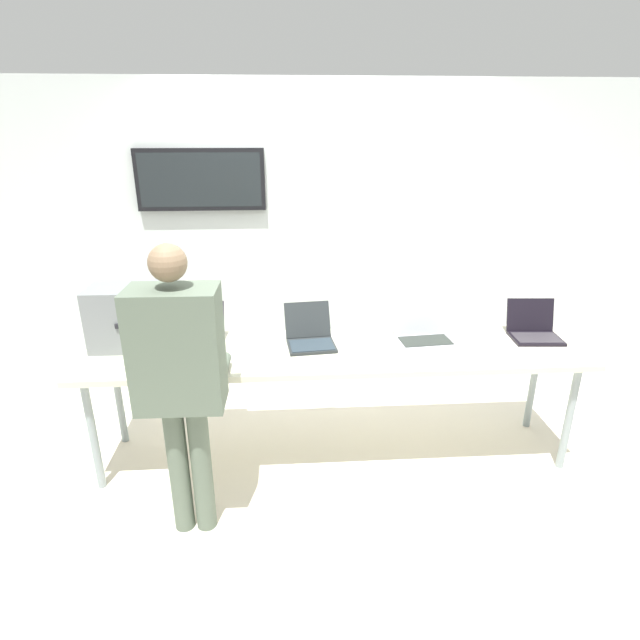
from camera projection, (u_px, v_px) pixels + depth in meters
name	position (u px, v px, depth m)	size (l,w,h in m)	color
ground	(334.00, 455.00, 3.54)	(8.00, 8.00, 0.04)	beige
back_wall	(320.00, 241.00, 4.14)	(8.00, 0.11, 2.48)	silver
workbench	(335.00, 356.00, 3.27)	(3.19, 0.70, 0.79)	beige
equipment_box	(127.00, 316.00, 3.24)	(0.43, 0.35, 0.40)	slate
laptop_station_0	(197.00, 337.00, 3.29)	(0.34, 0.38, 0.24)	#28242D
laptop_station_1	(310.00, 336.00, 3.32)	(0.34, 0.39, 0.23)	#232829
laptop_station_2	(422.00, 332.00, 3.37)	(0.38, 0.31, 0.24)	#AAAEB6
laptop_station_3	(534.00, 329.00, 3.42)	(0.34, 0.31, 0.24)	black
person	(180.00, 369.00, 2.55)	(0.44, 0.59, 1.63)	#586656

